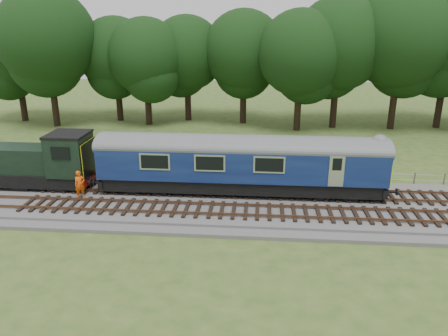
{
  "coord_description": "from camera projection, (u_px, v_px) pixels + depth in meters",
  "views": [
    {
      "loc": [
        -2.78,
        -25.01,
        10.97
      ],
      "look_at": [
        -5.04,
        1.4,
        2.0
      ],
      "focal_mm": 35.0,
      "sensor_mm": 36.0,
      "label": 1
    }
  ],
  "objects": [
    {
      "name": "track_north",
      "position": [
        302.0,
        193.0,
        28.09
      ],
      "size": [
        67.2,
        2.4,
        0.21
      ],
      "color": "black",
      "rests_on": "ballast"
    },
    {
      "name": "fence",
      "position": [
        298.0,
        183.0,
        31.14
      ],
      "size": [
        64.0,
        0.12,
        1.0
      ],
      "primitive_type": null,
      "color": "#6B6054",
      "rests_on": "ground"
    },
    {
      "name": "shunter_loco",
      "position": [
        32.0,
        163.0,
        29.04
      ],
      "size": [
        8.92,
        2.6,
        3.38
      ],
      "color": "black",
      "rests_on": "ground"
    },
    {
      "name": "dmu_railcar",
      "position": [
        241.0,
        159.0,
        27.71
      ],
      "size": [
        18.05,
        2.86,
        3.88
      ],
      "color": "black",
      "rests_on": "ground"
    },
    {
      "name": "ballast",
      "position": [
        304.0,
        206.0,
        26.84
      ],
      "size": [
        70.0,
        7.0,
        0.35
      ],
      "primitive_type": "cube",
      "color": "#4C4C4F",
      "rests_on": "ground"
    },
    {
      "name": "tree_line",
      "position": [
        286.0,
        126.0,
        47.66
      ],
      "size": [
        70.0,
        8.0,
        18.0
      ],
      "primitive_type": null,
      "color": "black",
      "rests_on": "ground"
    },
    {
      "name": "worker",
      "position": [
        80.0,
        184.0,
        27.3
      ],
      "size": [
        0.77,
        0.74,
        1.78
      ],
      "primitive_type": "imported",
      "rotation": [
        0.0,
        0.0,
        0.68
      ],
      "color": "#F3570C",
      "rests_on": "ballast"
    },
    {
      "name": "ground",
      "position": [
        303.0,
        208.0,
        26.9
      ],
      "size": [
        120.0,
        120.0,
        0.0
      ],
      "primitive_type": "plane",
      "color": "#36561F",
      "rests_on": "ground"
    },
    {
      "name": "track_south",
      "position": [
        306.0,
        213.0,
        25.25
      ],
      "size": [
        67.2,
        2.4,
        0.21
      ],
      "color": "black",
      "rests_on": "ballast"
    }
  ]
}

